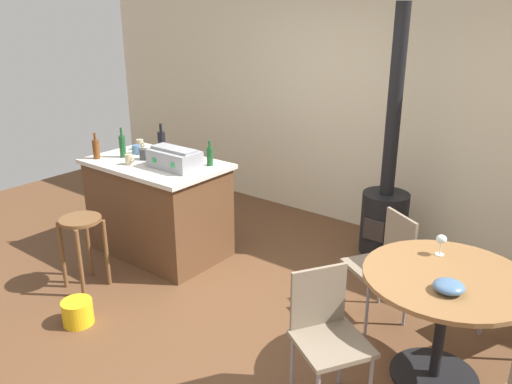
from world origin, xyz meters
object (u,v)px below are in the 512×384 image
Objects in this scene: cup_0 at (136,149)px; wooden_stool at (82,236)px; bottle_0 at (162,142)px; plastic_bucket at (78,312)px; dining_table at (444,301)px; folding_chair_left at (385,260)px; wine_glass at (441,240)px; kitchen_island at (159,207)px; bottle_3 at (122,146)px; cup_2 at (144,154)px; folding_chair_right at (327,330)px; bottle_2 at (210,156)px; serving_bowl at (449,286)px; cup_1 at (129,159)px; wood_stove at (386,203)px; bottle_1 at (96,149)px; toolbox at (174,158)px; cup_3 at (140,144)px.

wooden_stool is at bearing -68.57° from cup_0.
bottle_0 is at bearing 99.60° from wooden_stool.
dining_table is at bearing 24.31° from plastic_bucket.
folding_chair_left reaches higher than dining_table.
wine_glass is at bearing -3.60° from bottle_0.
kitchen_island is at bearing -12.12° from cup_0.
bottle_3 reaches higher than cup_2.
folding_chair_right is 2.87m from bottle_3.
wooden_stool is (0.01, -0.87, 0.01)m from kitchen_island.
dining_table is 3.08m from bottle_0.
bottle_2 is (-1.75, -0.04, 0.52)m from folding_chair_left.
bottle_3 is at bearing 174.98° from serving_bowl.
folding_chair_left is at bearing 11.36° from cup_1.
bottle_1 is (-2.32, -1.51, 0.47)m from wood_stove.
bottle_2 reaches higher than plastic_bucket.
cup_2 is (0.22, -0.09, 0.01)m from cup_0.
dining_table is 2.98m from cup_1.
wood_stove reaches higher than bottle_2.
plastic_bucket is at bearing -41.93° from wooden_stool.
cup_0 reaches higher than serving_bowl.
bottle_2 reaches higher than cup_0.
folding_chair_left is at bearing -65.31° from wood_stove.
bottle_1 is at bearing -123.81° from bottle_0.
folding_chair_left is 2.04m from toolbox.
folding_chair_right is at bearing -20.70° from toolbox.
serving_bowl is (0.54, 0.44, 0.28)m from folding_chair_right.
bottle_3 is at bearing -72.41° from cup_3.
bottle_0 is 1.18× the size of bottle_1.
folding_chair_right is 2.90× the size of bottle_0.
bottle_2 is (0.67, -0.02, -0.02)m from bottle_0.
bottle_3 is at bearing -92.96° from cup_0.
cup_3 is (0.07, 0.48, -0.05)m from bottle_1.
folding_chair_right is 3.66× the size of bottle_2.
kitchen_island is at bearing 175.29° from toolbox.
kitchen_island is 5.72× the size of plastic_bucket.
dining_table is at bearing 0.58° from cup_1.
dining_table is 0.79m from folding_chair_right.
plastic_bucket is at bearing -160.15° from serving_bowl.
bottle_0 reaches higher than bottle_1.
cup_3 reaches higher than kitchen_island.
plastic_bucket is at bearing -67.55° from bottle_0.
bottle_0 is (-3.01, 0.43, 0.46)m from dining_table.
wooden_stool is 1.04m from toolbox.
cup_1 is at bearing 9.01° from bottle_1.
cup_0 is at bearing 121.10° from plastic_bucket.
cup_2 is 3.07m from serving_bowl.
cup_3 is at bearing -178.61° from bottle_2.
serving_bowl is (0.21, -0.44, -0.07)m from wine_glass.
kitchen_island is 0.87m from wooden_stool.
bottle_0 is 1.02× the size of bottle_3.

